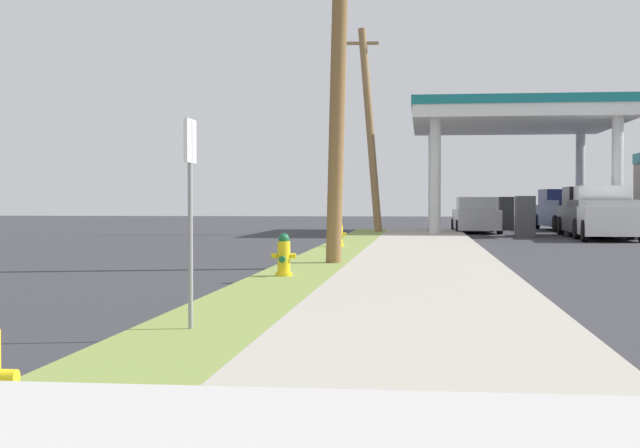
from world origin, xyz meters
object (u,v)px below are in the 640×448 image
utility_pole_background (370,128)px  fire_hydrant_second (284,257)px  street_sign_post (190,179)px  utility_pole_midground (339,19)px  car_silver_by_near_pump (476,216)px  truck_navy_at_forecourt (566,211)px  truck_black_on_apron (593,214)px  truck_white_at_far_bay (605,214)px  fire_hydrant_third (339,235)px

utility_pole_background → fire_hydrant_second: bearing=-90.4°
street_sign_post → utility_pole_midground: bearing=86.3°
utility_pole_background → car_silver_by_near_pump: size_ratio=1.88×
truck_navy_at_forecourt → car_silver_by_near_pump: bearing=-139.5°
utility_pole_background → street_sign_post: (-0.12, -28.86, -2.83)m
utility_pole_background → truck_navy_at_forecourt: bearing=34.2°
truck_black_on_apron → truck_white_at_far_bay: (-0.02, -2.42, 0.00)m
car_silver_by_near_pump → truck_black_on_apron: bearing=-42.8°
truck_navy_at_forecourt → truck_black_on_apron: size_ratio=1.02×
truck_navy_at_forecourt → fire_hydrant_second: bearing=-107.8°
street_sign_post → truck_navy_at_forecourt: 36.16m
utility_pole_midground → car_silver_by_near_pump: bearing=79.4°
utility_pole_midground → street_sign_post: utility_pole_midground is taller
utility_pole_midground → street_sign_post: bearing=-93.7°
fire_hydrant_second → truck_black_on_apron: 22.68m
utility_pole_midground → fire_hydrant_third: bearing=95.4°
fire_hydrant_second → utility_pole_background: 22.83m
truck_navy_at_forecourt → truck_black_on_apron: 7.78m
fire_hydrant_third → truck_navy_at_forecourt: bearing=63.9°
fire_hydrant_third → truck_black_on_apron: 14.09m
street_sign_post → fire_hydrant_second: bearing=90.4°
street_sign_post → truck_white_at_far_bay: street_sign_post is taller
fire_hydrant_second → car_silver_by_near_pump: bearing=79.2°
truck_white_at_far_bay → utility_pole_midground: bearing=-118.7°
truck_white_at_far_bay → truck_black_on_apron: bearing=89.4°
utility_pole_background → truck_navy_at_forecourt: 11.45m
fire_hydrant_third → utility_pole_midground: 8.24m
utility_pole_midground → truck_black_on_apron: size_ratio=1.83×
car_silver_by_near_pump → truck_black_on_apron: 5.85m
fire_hydrant_third → utility_pole_midground: bearing=-84.6°
utility_pole_midground → street_sign_post: (-0.62, -9.63, -3.53)m
utility_pole_midground → truck_white_at_far_bay: size_ratio=1.80×
fire_hydrant_third → truck_white_at_far_bay: 12.31m
fire_hydrant_second → fire_hydrant_third: bearing=89.9°
utility_pole_midground → car_silver_by_near_pump: size_ratio=2.18×
street_sign_post → truck_black_on_apron: street_sign_post is taller
fire_hydrant_third → street_sign_post: 16.39m
street_sign_post → car_silver_by_near_pump: bearing=81.5°
fire_hydrant_second → truck_navy_at_forecourt: 30.03m
fire_hydrant_second → truck_black_on_apron: truck_black_on_apron is taller
truck_white_at_far_bay → fire_hydrant_third: bearing=-136.7°
fire_hydrant_third → car_silver_by_near_pump: car_silver_by_near_pump is taller
fire_hydrant_third → truck_black_on_apron: bearing=50.4°
fire_hydrant_third → truck_white_at_far_bay: bearing=43.3°
fire_hydrant_second → utility_pole_background: (0.16, 22.47, 4.02)m
utility_pole_background → truck_black_on_apron: utility_pole_background is taller
car_silver_by_near_pump → truck_white_at_far_bay: bearing=-56.3°
fire_hydrant_second → utility_pole_background: size_ratio=0.09×
truck_navy_at_forecourt → street_sign_post: bearing=-104.6°
car_silver_by_near_pump → truck_navy_at_forecourt: (4.46, 3.81, 0.19)m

